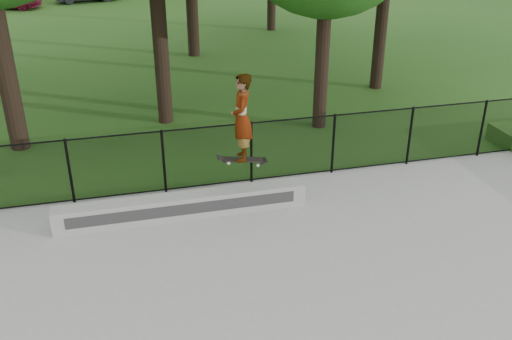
# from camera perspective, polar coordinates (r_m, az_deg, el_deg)

# --- Properties ---
(grind_ledge) EXTENTS (5.21, 0.40, 0.49)m
(grind_ledge) POSITION_cam_1_polar(r_m,az_deg,el_deg) (11.95, -7.32, -3.58)
(grind_ledge) COLOR #989893
(grind_ledge) RESTS_ON concrete_slab
(skater_airborne) EXTENTS (0.84, 0.71, 1.90)m
(skater_airborne) POSITION_cam_1_polar(r_m,az_deg,el_deg) (11.13, -1.44, 5.10)
(skater_airborne) COLOR black
(skater_airborne) RESTS_ON ground
(chainlink_fence) EXTENTS (16.06, 0.06, 1.50)m
(chainlink_fence) POSITION_cam_1_polar(r_m,az_deg,el_deg) (13.05, -0.47, 1.78)
(chainlink_fence) COLOR black
(chainlink_fence) RESTS_ON concrete_slab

